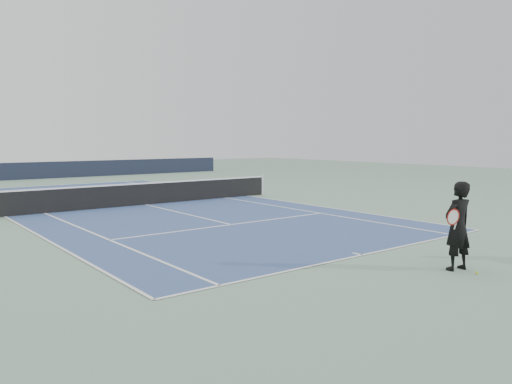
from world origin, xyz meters
TOP-DOWN VIEW (x-y plane):
  - ground at (0.00, 0.00)m, footprint 80.00×80.00m
  - court_surface at (0.00, 0.00)m, footprint 10.97×23.77m
  - tennis_net at (0.00, 0.00)m, footprint 12.90×0.10m
  - windscreen_far at (0.00, 17.88)m, footprint 30.00×0.25m
  - tennis_player at (0.56, -13.99)m, footprint 0.85×0.62m
  - tennis_ball at (0.58, -14.45)m, footprint 0.06×0.06m

SIDE VIEW (x-z plane):
  - ground at x=0.00m, z-range 0.00..0.00m
  - court_surface at x=0.00m, z-range 0.00..0.01m
  - tennis_ball at x=0.58m, z-range 0.00..0.06m
  - tennis_net at x=0.00m, z-range -0.03..1.04m
  - windscreen_far at x=0.00m, z-range 0.00..1.20m
  - tennis_player at x=0.56m, z-range 0.00..1.91m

